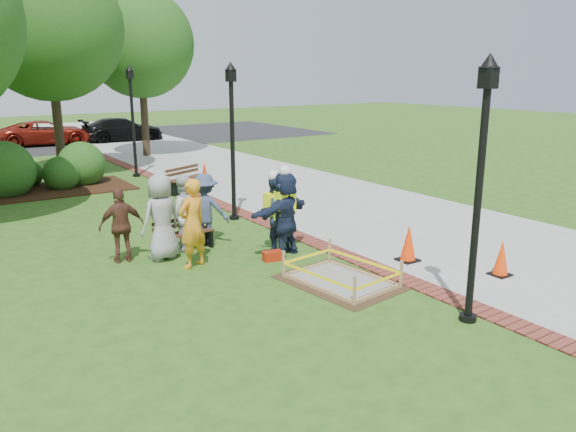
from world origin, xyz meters
TOP-DOWN VIEW (x-y plane):
  - ground at (0.00, 0.00)m, footprint 100.00×100.00m
  - sidewalk at (5.00, 10.00)m, footprint 6.00×60.00m
  - brick_edging at (1.75, 10.00)m, footprint 0.50×60.00m
  - mulch_bed at (-3.00, 12.00)m, footprint 7.00×3.00m
  - parking_lot at (0.00, 27.00)m, footprint 36.00×12.00m
  - wet_concrete_pad at (0.61, -0.47)m, footprint 1.97×2.49m
  - bench_near at (-1.08, 3.10)m, footprint 1.41×0.61m
  - bench_far at (1.69, 9.04)m, footprint 1.68×1.14m
  - cone_front at (3.50, -1.99)m, footprint 0.38×0.38m
  - cone_back at (2.61, -0.31)m, footprint 0.42×0.42m
  - cone_far at (3.09, 10.67)m, footprint 0.36×0.36m
  - toolbox at (0.22, 1.39)m, footprint 0.46×0.31m
  - lamp_near at (1.25, -3.00)m, footprint 0.28×0.28m
  - lamp_mid at (1.25, 5.00)m, footprint 0.28×0.28m
  - lamp_far at (1.25, 13.00)m, footprint 0.28×0.28m
  - tree_back at (-1.16, 14.57)m, footprint 5.45×5.45m
  - tree_right at (3.64, 18.32)m, footprint 5.07×5.07m
  - shrub_b at (-3.53, 11.96)m, footprint 1.96×1.96m
  - shrub_c at (-1.73, 12.09)m, footprint 1.26×1.26m
  - shrub_d at (-0.91, 12.55)m, footprint 1.69×1.69m
  - shrub_e at (-2.66, 13.24)m, footprint 1.09×1.09m
  - casual_person_a at (-1.70, 2.83)m, footprint 0.68×0.52m
  - casual_person_b at (-1.36, 1.99)m, footprint 0.70×0.56m
  - casual_person_c at (-1.07, 3.18)m, footprint 0.61×0.43m
  - casual_person_d at (-2.49, 3.12)m, footprint 0.54×0.37m
  - casual_person_e at (-0.48, 3.21)m, footprint 0.65×0.61m
  - hivis_worker_a at (0.67, 1.57)m, footprint 0.69×0.55m
  - hivis_worker_b at (0.68, 1.67)m, footprint 0.62×0.60m
  - hivis_worker_c at (0.60, 1.93)m, footprint 0.58×0.40m
  - parked_car_c at (0.50, 25.52)m, footprint 2.47×4.77m
  - parked_car_d at (4.66, 25.07)m, footprint 2.25×4.69m

SIDE VIEW (x-z plane):
  - ground at x=0.00m, z-range 0.00..0.00m
  - shrub_b at x=-3.53m, z-range -0.98..0.98m
  - shrub_c at x=-1.73m, z-range -0.63..0.63m
  - shrub_d at x=-0.91m, z-range -0.84..0.84m
  - shrub_e at x=-2.66m, z-range -0.54..0.54m
  - parked_car_c at x=0.50m, z-range -0.75..0.75m
  - parked_car_d at x=4.66m, z-range -0.75..0.75m
  - parking_lot at x=0.00m, z-range 0.00..0.01m
  - sidewalk at x=5.00m, z-range 0.00..0.02m
  - brick_edging at x=1.75m, z-range 0.00..0.03m
  - mulch_bed at x=-3.00m, z-range -0.01..0.04m
  - toolbox at x=0.22m, z-range 0.00..0.21m
  - wet_concrete_pad at x=0.61m, z-range -0.04..0.51m
  - bench_near at x=-1.08m, z-range -0.13..0.61m
  - bench_far at x=1.69m, z-range -0.16..0.71m
  - cone_far at x=3.09m, z-range -0.01..0.69m
  - cone_front at x=3.50m, z-range -0.01..0.74m
  - cone_back at x=2.61m, z-range -0.02..0.82m
  - casual_person_d at x=-2.49m, z-range 0.00..1.62m
  - casual_person_e at x=-0.48m, z-range 0.00..1.71m
  - casual_person_c at x=-1.07m, z-range 0.00..1.75m
  - hivis_worker_b at x=0.68m, z-range 0.00..1.80m
  - hivis_worker_c at x=0.60m, z-range -0.01..1.87m
  - casual_person_b at x=-1.36m, z-range 0.00..1.88m
  - casual_person_a at x=-1.70m, z-range 0.00..1.88m
  - hivis_worker_a at x=0.67m, z-range -0.02..2.02m
  - lamp_near at x=1.25m, z-range 0.35..4.61m
  - lamp_mid at x=1.25m, z-range 0.35..4.61m
  - lamp_far at x=1.25m, z-range 0.35..4.61m
  - tree_right at x=3.64m, z-range 1.37..9.21m
  - tree_back at x=-1.16m, z-range 1.44..9.78m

